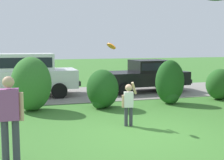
{
  "coord_description": "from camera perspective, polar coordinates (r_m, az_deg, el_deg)",
  "views": [
    {
      "loc": [
        -3.1,
        -7.19,
        2.34
      ],
      "look_at": [
        -0.1,
        2.9,
        1.1
      ],
      "focal_mm": 49.2,
      "sensor_mm": 36.0,
      "label": 1
    }
  ],
  "objects": [
    {
      "name": "shrub_centre_right",
      "position": [
        13.73,
        19.48,
        -0.74
      ],
      "size": [
        1.25,
        1.06,
        1.3
      ],
      "color": "#286023",
      "rests_on": "ground"
    },
    {
      "name": "ground_plane",
      "position": [
        8.17,
        6.59,
        -9.97
      ],
      "size": [
        80.0,
        80.0,
        0.0
      ],
      "primitive_type": "plane",
      "color": "#3D752D"
    },
    {
      "name": "shrub_near_tree",
      "position": [
        11.1,
        -14.76,
        -0.71
      ],
      "size": [
        1.4,
        1.41,
        1.9
      ],
      "color": "#33702B",
      "rests_on": "ground"
    },
    {
      "name": "adult_onlooker",
      "position": [
        6.18,
        -18.49,
        -6.33
      ],
      "size": [
        0.53,
        0.23,
        1.74
      ],
      "color": "#3F3F4C",
      "rests_on": "ground"
    },
    {
      "name": "frisbee",
      "position": [
        8.84,
        -0.13,
        6.32
      ],
      "size": [
        0.28,
        0.28,
        0.23
      ],
      "color": "orange"
    },
    {
      "name": "parked_suv",
      "position": [
        14.08,
        -15.93,
        1.31
      ],
      "size": [
        4.7,
        2.11,
        1.92
      ],
      "color": "white",
      "rests_on": "ground"
    },
    {
      "name": "child_thrower",
      "position": [
        8.75,
        3.1,
        -3.99
      ],
      "size": [
        0.47,
        0.23,
        1.29
      ],
      "color": "#383842",
      "rests_on": "ground"
    },
    {
      "name": "shrub_centre_left",
      "position": [
        11.23,
        -1.81,
        -1.82
      ],
      "size": [
        1.16,
        1.32,
        1.41
      ],
      "color": "#1E511C",
      "rests_on": "ground"
    },
    {
      "name": "shrub_centre",
      "position": [
        12.25,
        10.7,
        -0.68
      ],
      "size": [
        1.16,
        0.94,
        1.72
      ],
      "color": "#1E511C",
      "rests_on": "ground"
    },
    {
      "name": "parked_sedan",
      "position": [
        15.12,
        6.21,
        1.01
      ],
      "size": [
        4.46,
        2.21,
        1.56
      ],
      "color": "black",
      "rests_on": "ground"
    },
    {
      "name": "driveway_strip",
      "position": [
        14.49,
        -3.98,
        -2.55
      ],
      "size": [
        28.0,
        4.4,
        0.02
      ],
      "primitive_type": "cube",
      "color": "gray",
      "rests_on": "ground"
    }
  ]
}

